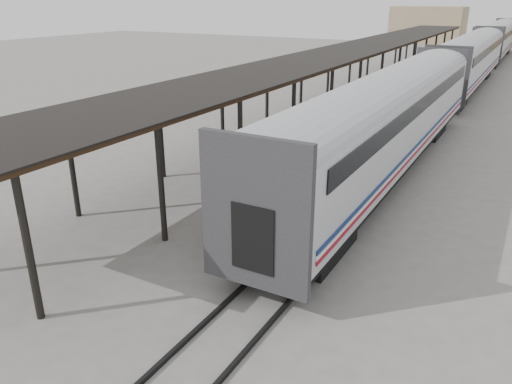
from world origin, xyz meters
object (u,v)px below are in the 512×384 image
object	(u,v)px
luggage_tug	(356,110)
pedestrian	(307,114)
porter	(232,194)
baggage_cart	(236,217)

from	to	relation	value
luggage_tug	pedestrian	size ratio (longest dim) A/B	0.95
porter	pedestrian	distance (m)	16.38
pedestrian	baggage_cart	bearing A→B (deg)	126.35
luggage_tug	pedestrian	xyz separation A→B (m)	(-2.05, -3.36, 0.20)
baggage_cart	pedestrian	size ratio (longest dim) A/B	1.55
baggage_cart	luggage_tug	xyz separation A→B (m)	(-1.96, 18.50, 0.00)
baggage_cart	luggage_tug	world-z (taller)	luggage_tug
luggage_tug	porter	xyz separation A→B (m)	(2.21, -19.15, 1.13)
luggage_tug	porter	size ratio (longest dim) A/B	0.88
baggage_cart	porter	world-z (taller)	porter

